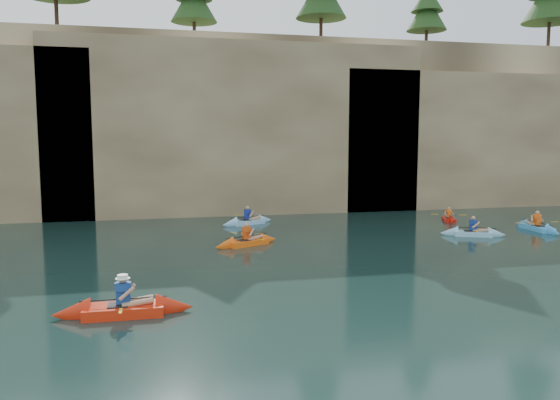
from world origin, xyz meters
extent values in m
plane|color=black|center=(0.00, 0.00, 0.00)|extent=(160.00, 160.00, 0.00)
cube|color=tan|center=(0.00, 30.00, 6.00)|extent=(70.00, 16.00, 12.00)
cube|color=tan|center=(2.00, 22.60, 5.70)|extent=(24.00, 2.40, 11.40)
cube|color=tan|center=(22.00, 22.60, 4.92)|extent=(26.00, 2.40, 9.84)
cube|color=black|center=(-4.00, 21.95, 1.60)|extent=(3.50, 1.00, 3.20)
cube|color=black|center=(10.00, 21.95, 2.25)|extent=(5.00, 1.00, 4.50)
cube|color=red|center=(-4.41, 2.82, 0.17)|extent=(3.00, 0.96, 0.34)
cone|color=red|center=(-3.01, 2.80, 0.17)|extent=(1.06, 0.90, 0.89)
cone|color=red|center=(-5.82, 2.83, 0.17)|extent=(1.06, 0.90, 0.89)
cube|color=black|center=(-4.56, 2.82, 0.31)|extent=(0.56, 0.56, 0.04)
cube|color=navy|center=(-4.41, 2.82, 0.64)|extent=(0.39, 0.25, 0.57)
sphere|color=tan|center=(-4.41, 2.82, 1.05)|extent=(0.24, 0.24, 0.24)
cylinder|color=black|center=(-4.41, 2.82, 0.48)|extent=(2.38, 0.06, 0.04)
cube|color=gold|center=(-4.40, 3.91, 0.48)|extent=(0.08, 0.42, 0.02)
cube|color=gold|center=(-4.42, 1.73, 0.48)|extent=(0.08, 0.42, 0.02)
cylinder|color=white|center=(-4.41, 2.82, 1.09)|extent=(0.41, 0.41, 0.11)
cube|color=#FF6010|center=(0.62, 11.97, 0.15)|extent=(2.75, 1.89, 0.29)
cone|color=#FF6010|center=(1.75, 12.51, 0.15)|extent=(1.19, 1.12, 0.79)
cone|color=#FF6010|center=(-0.50, 11.43, 0.15)|extent=(1.19, 1.12, 0.79)
cube|color=black|center=(0.49, 11.91, 0.26)|extent=(0.71, 0.68, 0.04)
cube|color=#D64B12|center=(0.62, 11.97, 0.57)|extent=(0.43, 0.37, 0.53)
sphere|color=tan|center=(0.62, 11.97, 0.95)|extent=(0.22, 0.22, 0.22)
cylinder|color=black|center=(0.62, 11.97, 0.43)|extent=(2.13, 1.04, 0.04)
cube|color=gold|center=(0.16, 12.94, 0.43)|extent=(0.25, 0.41, 0.02)
cube|color=gold|center=(1.09, 11.00, 0.43)|extent=(0.25, 0.41, 0.02)
cube|color=#8DCCEC|center=(12.23, 11.78, 0.14)|extent=(2.58, 1.71, 0.28)
cone|color=#8DCCEC|center=(13.29, 11.32, 0.14)|extent=(1.10, 1.05, 0.76)
cone|color=#8DCCEC|center=(11.16, 12.24, 0.14)|extent=(1.10, 1.05, 0.76)
cube|color=black|center=(12.09, 11.84, 0.25)|extent=(0.69, 0.66, 0.04)
cube|color=navy|center=(12.23, 11.78, 0.55)|extent=(0.41, 0.34, 0.51)
sphere|color=tan|center=(12.23, 11.78, 0.91)|extent=(0.21, 0.21, 0.21)
cylinder|color=black|center=(12.23, 11.78, 0.42)|extent=(2.09, 0.93, 0.04)
cube|color=gold|center=(12.64, 12.73, 0.42)|extent=(0.24, 0.42, 0.02)
cube|color=gold|center=(11.82, 10.83, 0.42)|extent=(0.24, 0.42, 0.02)
cube|color=red|center=(13.72, 16.69, 0.11)|extent=(1.44, 2.26, 0.23)
cone|color=red|center=(14.11, 17.64, 0.11)|extent=(0.87, 0.95, 0.63)
cone|color=red|center=(13.33, 15.74, 0.11)|extent=(0.87, 0.95, 0.63)
cube|color=black|center=(13.66, 16.55, 0.20)|extent=(0.57, 0.66, 0.04)
cube|color=#FF6215|center=(13.72, 16.69, 0.44)|extent=(0.28, 0.33, 0.42)
sphere|color=tan|center=(13.72, 16.69, 0.74)|extent=(0.18, 0.18, 0.18)
cylinder|color=black|center=(13.72, 16.69, 0.37)|extent=(0.74, 1.73, 0.04)
cube|color=gold|center=(12.96, 17.01, 0.37)|extent=(0.42, 0.23, 0.02)
cube|color=gold|center=(14.48, 16.37, 0.37)|extent=(0.42, 0.23, 0.02)
cube|color=#93CFF5|center=(1.69, 18.08, 0.15)|extent=(2.76, 1.90, 0.29)
cone|color=#93CFF5|center=(2.82, 18.62, 0.15)|extent=(1.19, 1.12, 0.79)
cone|color=#93CFF5|center=(0.57, 17.54, 0.15)|extent=(1.19, 1.12, 0.79)
cube|color=black|center=(1.56, 18.02, 0.26)|extent=(0.71, 0.69, 0.04)
cube|color=navy|center=(1.69, 18.08, 0.57)|extent=(0.43, 0.37, 0.53)
sphere|color=tan|center=(1.69, 18.08, 0.95)|extent=(0.22, 0.22, 0.22)
cylinder|color=black|center=(1.69, 18.08, 0.43)|extent=(2.13, 1.05, 0.04)
cube|color=gold|center=(1.23, 19.05, 0.43)|extent=(0.25, 0.41, 0.02)
cube|color=gold|center=(2.16, 17.11, 0.43)|extent=(0.25, 0.41, 0.02)
cube|color=#46ABF0|center=(16.57, 12.54, 0.15)|extent=(0.95, 2.88, 0.29)
cone|color=#46ABF0|center=(16.63, 13.88, 0.15)|extent=(0.84, 1.04, 0.79)
cone|color=#46ABF0|center=(16.51, 11.21, 0.15)|extent=(0.84, 1.04, 0.79)
cube|color=black|center=(16.56, 12.39, 0.26)|extent=(0.52, 0.57, 0.04)
cube|color=#FF5E15|center=(16.57, 12.54, 0.57)|extent=(0.25, 0.37, 0.53)
sphere|color=tan|center=(16.57, 12.54, 0.95)|extent=(0.22, 0.22, 0.22)
cylinder|color=black|center=(16.57, 12.54, 0.43)|extent=(0.14, 2.34, 0.04)
cube|color=gold|center=(15.50, 12.59, 0.43)|extent=(0.42, 0.10, 0.02)
cube|color=gold|center=(17.64, 12.50, 0.43)|extent=(0.42, 0.10, 0.02)
camera|label=1|loc=(-3.47, -12.65, 4.98)|focal=35.00mm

